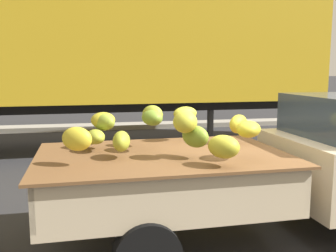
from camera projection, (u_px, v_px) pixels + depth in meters
ground at (265, 244)px, 4.45m from camera, size 220.00×220.00×0.00m
curb_strip at (149, 125)px, 13.40m from camera, size 80.00×0.80×0.16m
pickup_truck at (314, 162)px, 4.72m from camera, size 4.94×1.94×1.70m
semi_trailer at (82, 48)px, 9.35m from camera, size 12.07×2.94×3.95m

